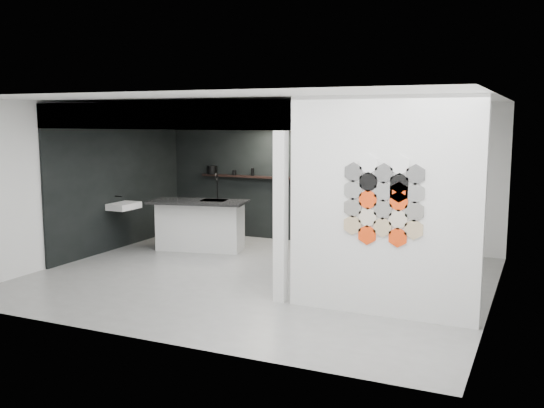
% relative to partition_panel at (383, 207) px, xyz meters
% --- Properties ---
extents(floor, '(7.00, 6.00, 0.01)m').
position_rel_partition_panel_xyz_m(floor, '(-2.23, 1.00, -1.40)').
color(floor, slate).
extents(partition_panel, '(2.45, 0.15, 2.80)m').
position_rel_partition_panel_xyz_m(partition_panel, '(0.00, 0.00, 0.00)').
color(partition_panel, silver).
rests_on(partition_panel, floor).
extents(bay_clad_back, '(4.40, 0.04, 2.35)m').
position_rel_partition_panel_xyz_m(bay_clad_back, '(-3.52, 3.97, -0.22)').
color(bay_clad_back, black).
rests_on(bay_clad_back, floor).
extents(bay_clad_left, '(0.04, 4.00, 2.35)m').
position_rel_partition_panel_xyz_m(bay_clad_left, '(-5.70, 2.00, -0.22)').
color(bay_clad_left, black).
rests_on(bay_clad_left, floor).
extents(bulkhead, '(4.40, 4.00, 0.40)m').
position_rel_partition_panel_xyz_m(bulkhead, '(-3.52, 2.00, 1.15)').
color(bulkhead, silver).
rests_on(bulkhead, corner_column).
extents(corner_column, '(0.16, 0.16, 2.35)m').
position_rel_partition_panel_xyz_m(corner_column, '(-1.41, 0.00, -0.22)').
color(corner_column, silver).
rests_on(corner_column, floor).
extents(fascia_beam, '(4.40, 0.16, 0.40)m').
position_rel_partition_panel_xyz_m(fascia_beam, '(-3.52, 0.08, 1.15)').
color(fascia_beam, silver).
rests_on(fascia_beam, corner_column).
extents(wall_basin, '(0.40, 0.60, 0.12)m').
position_rel_partition_panel_xyz_m(wall_basin, '(-5.46, 1.80, -0.55)').
color(wall_basin, silver).
rests_on(wall_basin, bay_clad_left).
extents(display_shelf, '(3.00, 0.15, 0.04)m').
position_rel_partition_panel_xyz_m(display_shelf, '(-3.43, 3.87, -0.10)').
color(display_shelf, black).
rests_on(display_shelf, bay_clad_back).
extents(kitchen_island, '(1.95, 1.17, 1.47)m').
position_rel_partition_panel_xyz_m(kitchen_island, '(-4.14, 2.39, -0.90)').
color(kitchen_island, silver).
rests_on(kitchen_island, floor).
extents(stockpot, '(0.26, 0.26, 0.18)m').
position_rel_partition_panel_xyz_m(stockpot, '(-4.71, 3.87, 0.01)').
color(stockpot, black).
rests_on(stockpot, display_shelf).
extents(kettle, '(0.19, 0.19, 0.14)m').
position_rel_partition_panel_xyz_m(kettle, '(-2.69, 3.87, -0.01)').
color(kettle, black).
rests_on(kettle, display_shelf).
extents(glass_bowl, '(0.14, 0.14, 0.09)m').
position_rel_partition_panel_xyz_m(glass_bowl, '(-2.08, 3.87, -0.04)').
color(glass_bowl, gray).
rests_on(glass_bowl, display_shelf).
extents(glass_vase, '(0.11, 0.11, 0.14)m').
position_rel_partition_panel_xyz_m(glass_vase, '(-2.08, 3.87, -0.01)').
color(glass_vase, gray).
rests_on(glass_vase, display_shelf).
extents(bottle_dark, '(0.07, 0.07, 0.16)m').
position_rel_partition_panel_xyz_m(bottle_dark, '(-3.74, 3.87, 0.00)').
color(bottle_dark, black).
rests_on(bottle_dark, display_shelf).
extents(utensil_cup, '(0.10, 0.10, 0.10)m').
position_rel_partition_panel_xyz_m(utensil_cup, '(-4.17, 3.87, -0.03)').
color(utensil_cup, black).
rests_on(utensil_cup, display_shelf).
extents(hex_tile_cluster, '(1.04, 0.02, 1.16)m').
position_rel_partition_panel_xyz_m(hex_tile_cluster, '(0.03, -0.09, 0.10)').
color(hex_tile_cluster, tan).
rests_on(hex_tile_cluster, partition_panel).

